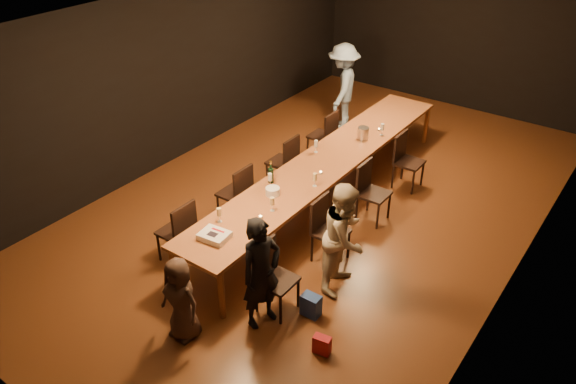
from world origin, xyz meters
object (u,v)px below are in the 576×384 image
Objects in this scene: chair_right_1 at (331,232)px; woman_tan at (345,237)px; table at (326,163)px; ice_bucket at (363,133)px; plate_stack at (273,191)px; chair_right_0 at (277,280)px; chair_left_2 at (282,161)px; chair_left_1 at (234,192)px; man_blue at (343,87)px; chair_right_3 at (409,162)px; chair_right_2 at (374,193)px; chair_left_0 at (176,231)px; chair_left_3 at (322,135)px; woman_birthday at (261,273)px; birthday_cake at (214,236)px; champagne_bottle at (271,172)px; child at (181,299)px.

chair_right_1 is 0.62× the size of woman_tan.
ice_bucket is at bearing 85.06° from table.
chair_right_1 is at bearing 4.62° from plate_stack.
table is at bearing -160.50° from chair_right_0.
chair_left_1 is at bearing -180.00° from chair_left_2.
ice_bucket is at bearing 20.10° from man_blue.
man_blue is 8.59× the size of plate_stack.
table is 30.44× the size of plate_stack.
table is 6.45× the size of chair_left_2.
chair_right_3 is (0.00, 2.40, 0.00)m from chair_right_1.
chair_left_0 is at bearing -35.31° from chair_right_2.
chair_left_3 is (0.00, 2.40, 0.00)m from chair_left_1.
woman_birthday is 3.76× the size of birthday_cake.
ice_bucket is (0.38, 2.00, -0.07)m from champagne_bottle.
chair_left_0 is 1.00× the size of chair_left_1.
man_blue reaches higher than chair_right_0.
chair_right_2 is 4.56× the size of ice_bucket.
chair_left_2 is 0.86× the size of child.
table is at bearing 73.80° from champagne_bottle.
ice_bucket is (-0.77, 2.18, 0.39)m from chair_right_1.
chair_left_2 is 1.53m from plate_stack.
woman_tan is at bearing 30.84° from birthday_cake.
chair_left_3 is at bearing 96.02° from birthday_cake.
ice_bucket reaches higher than birthday_cake.
birthday_cake is (-0.88, -3.70, 0.33)m from chair_right_3.
champagne_bottle reaches higher than plate_stack.
chair_right_2 is 2.42× the size of birthday_cake.
man_blue is at bearing 36.61° from woman_birthday.
birthday_cake is (-1.28, -0.97, 0.05)m from woman_tan.
child is at bearing -88.18° from ice_bucket.
child is at bearing -82.08° from plate_stack.
woman_birthday reaches higher than chair_right_3.
plate_stack is at bearing -95.43° from chair_left_1.
table is at bearing 6.10° from man_blue.
birthday_cake is 1.51m from champagne_bottle.
chair_left_3 is at bearing 0.00° from chair_left_1.
chair_right_1 is at bearing 49.42° from birthday_cake.
chair_right_0 is at bearing 7.41° from woman_birthday.
chair_left_2 is (-1.70, 1.20, 0.00)m from chair_right_1.
ice_bucket reaches higher than chair_left_3.
woman_tan is 1.34m from plate_stack.
champagne_bottle is at bearing -106.20° from table.
chair_right_0 is at bearing 0.16° from birthday_cake.
chair_right_2 is 0.64× the size of woman_birthday.
chair_left_0 is 1.00× the size of chair_left_3.
chair_left_2 is 1.24m from champagne_bottle.
woman_tan is at bearing -126.11° from chair_left_2.
man_blue is at bearing 107.35° from plate_stack.
chair_left_0 is at bearing -111.85° from champagne_bottle.
chair_right_1 is at bearing 41.22° from woman_tan.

